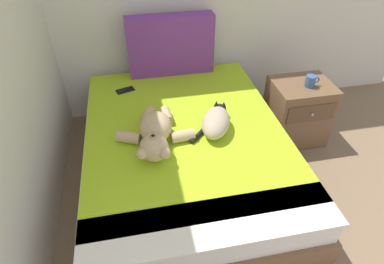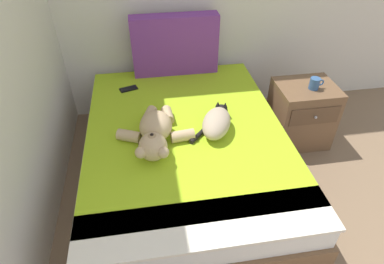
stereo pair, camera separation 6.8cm
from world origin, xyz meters
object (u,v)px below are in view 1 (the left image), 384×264
(teddy_bear, at_px, (155,133))
(cell_phone, at_px, (125,90))
(nightstand, at_px, (297,111))
(cat, at_px, (216,121))
(patterned_cushion, at_px, (171,45))
(mug, at_px, (311,81))
(bed, at_px, (185,155))

(teddy_bear, bearing_deg, cell_phone, 103.78)
(nightstand, bearing_deg, cat, -156.71)
(patterned_cushion, height_order, mug, patterned_cushion)
(bed, relative_size, mug, 16.13)
(patterned_cushion, relative_size, mug, 6.26)
(patterned_cushion, bearing_deg, teddy_bear, -104.60)
(cat, relative_size, cell_phone, 2.57)
(bed, relative_size, cat, 4.63)
(mug, bearing_deg, teddy_bear, -163.40)
(bed, height_order, mug, mug)
(patterned_cushion, xyz_separation_m, mug, (1.06, -0.59, -0.15))
(patterned_cushion, distance_m, nightstand, 1.26)
(nightstand, height_order, mug, mug)
(teddy_bear, bearing_deg, bed, 26.94)
(patterned_cushion, bearing_deg, cat, -78.72)
(bed, relative_size, nightstand, 3.48)
(teddy_bear, relative_size, cell_phone, 3.77)
(bed, height_order, cell_phone, cell_phone)
(cat, relative_size, nightstand, 0.75)
(bed, bearing_deg, cat, -11.53)
(patterned_cushion, bearing_deg, mug, -29.08)
(mug, bearing_deg, cat, -159.70)
(cell_phone, bearing_deg, teddy_bear, -76.22)
(cat, height_order, mug, mug)
(bed, relative_size, patterned_cushion, 2.58)
(patterned_cushion, bearing_deg, bed, -92.34)
(nightstand, bearing_deg, teddy_bear, -161.41)
(patterned_cushion, distance_m, cat, 0.95)
(bed, bearing_deg, mug, 14.35)
(cat, distance_m, teddy_bear, 0.44)
(teddy_bear, bearing_deg, patterned_cushion, 75.40)
(bed, height_order, cat, cat)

